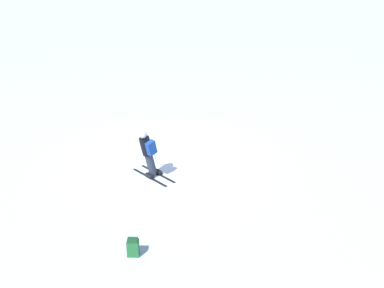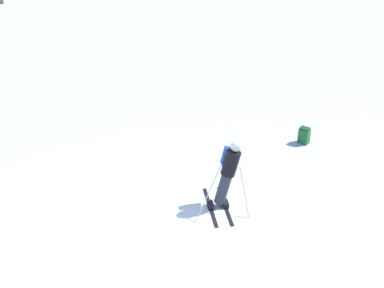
# 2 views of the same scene
# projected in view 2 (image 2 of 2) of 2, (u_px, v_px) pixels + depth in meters

# --- Properties ---
(ground_plane) EXTENTS (300.00, 300.00, 0.00)m
(ground_plane) POSITION_uv_depth(u_px,v_px,m) (177.00, 226.00, 12.08)
(ground_plane) COLOR white
(skier) EXTENTS (1.44, 1.66, 1.77)m
(skier) POSITION_uv_depth(u_px,v_px,m) (228.00, 170.00, 12.35)
(skier) COLOR black
(skier) RESTS_ON ground
(spare_backpack) EXTENTS (0.29, 0.35, 0.50)m
(spare_backpack) POSITION_uv_depth(u_px,v_px,m) (304.00, 135.00, 15.56)
(spare_backpack) COLOR #236633
(spare_backpack) RESTS_ON ground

